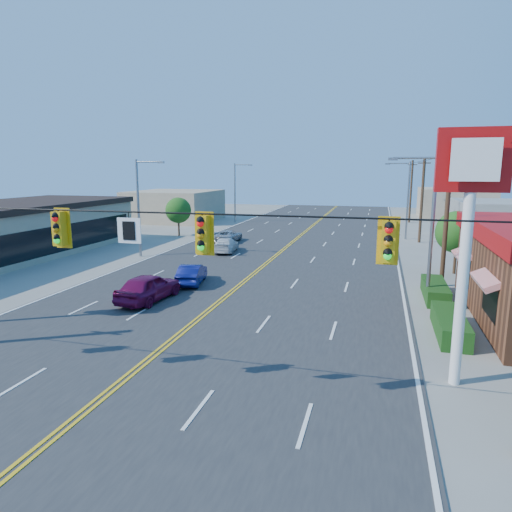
% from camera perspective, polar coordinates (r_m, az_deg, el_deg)
% --- Properties ---
extents(ground, '(160.00, 160.00, 0.00)m').
position_cam_1_polar(ground, '(16.12, -18.37, -16.39)').
color(ground, gray).
rests_on(ground, ground).
extents(road, '(20.00, 120.00, 0.06)m').
position_cam_1_polar(road, '(33.64, 0.64, -1.53)').
color(road, '#2D2D30').
rests_on(road, ground).
extents(signal_span, '(24.32, 0.34, 9.00)m').
position_cam_1_polar(signal_span, '(14.67, -19.89, 1.00)').
color(signal_span, '#47301E').
rests_on(signal_span, ground).
extents(kfc_pylon, '(2.20, 0.36, 8.50)m').
position_cam_1_polar(kfc_pylon, '(16.09, 25.10, 5.60)').
color(kfc_pylon, white).
rests_on(kfc_pylon, ground).
extents(streetlight_se, '(2.55, 0.25, 8.00)m').
position_cam_1_polar(streetlight_se, '(26.07, 20.76, 4.15)').
color(streetlight_se, gray).
rests_on(streetlight_se, ground).
extents(streetlight_ne, '(2.55, 0.25, 8.00)m').
position_cam_1_polar(streetlight_ne, '(49.95, 18.25, 7.17)').
color(streetlight_ne, gray).
rests_on(streetlight_ne, ground).
extents(streetlight_sw, '(2.55, 0.25, 8.00)m').
position_cam_1_polar(streetlight_sw, '(38.90, -14.25, 6.49)').
color(streetlight_sw, gray).
rests_on(streetlight_sw, ground).
extents(streetlight_nw, '(2.55, 0.25, 8.00)m').
position_cam_1_polar(streetlight_nw, '(62.83, -2.48, 8.33)').
color(streetlight_nw, gray).
rests_on(streetlight_nw, ground).
extents(utility_pole_near, '(0.28, 0.28, 8.40)m').
position_cam_1_polar(utility_pole_near, '(30.22, 22.69, 4.24)').
color(utility_pole_near, '#47301E').
rests_on(utility_pole_near, ground).
extents(utility_pole_mid, '(0.28, 0.28, 8.40)m').
position_cam_1_polar(utility_pole_mid, '(48.06, 20.02, 6.56)').
color(utility_pole_mid, '#47301E').
rests_on(utility_pole_mid, ground).
extents(utility_pole_far, '(0.28, 0.28, 8.40)m').
position_cam_1_polar(utility_pole_far, '(65.99, 18.80, 7.62)').
color(utility_pole_far, '#47301E').
rests_on(utility_pole_far, ground).
extents(tree_kfc_rear, '(2.94, 2.94, 4.41)m').
position_cam_1_polar(tree_kfc_rear, '(34.48, 23.86, 2.74)').
color(tree_kfc_rear, '#47301E').
rests_on(tree_kfc_rear, ground).
extents(tree_west, '(2.80, 2.80, 4.20)m').
position_cam_1_polar(tree_west, '(50.70, -9.69, 5.65)').
color(tree_west, '#47301E').
rests_on(tree_west, ground).
extents(bld_west_far, '(11.00, 12.00, 4.20)m').
position_cam_1_polar(bld_west_far, '(66.35, -10.10, 6.22)').
color(bld_west_far, tan).
rests_on(bld_west_far, ground).
extents(bld_east_far, '(10.00, 10.00, 4.40)m').
position_cam_1_polar(bld_east_far, '(74.75, 23.58, 6.06)').
color(bld_east_far, tan).
rests_on(bld_east_far, ground).
extents(car_magenta, '(2.23, 4.67, 1.54)m').
position_cam_1_polar(car_magenta, '(25.86, -13.27, -3.93)').
color(car_magenta, maroon).
rests_on(car_magenta, ground).
extents(car_blue, '(2.06, 4.00, 1.26)m').
position_cam_1_polar(car_blue, '(29.24, -8.03, -2.33)').
color(car_blue, navy).
rests_on(car_blue, ground).
extents(car_white, '(2.30, 4.48, 1.24)m').
position_cam_1_polar(car_white, '(40.13, -3.79, 1.32)').
color(car_white, silver).
rests_on(car_white, ground).
extents(car_silver, '(1.99, 4.22, 1.17)m').
position_cam_1_polar(car_silver, '(45.85, -3.48, 2.47)').
color(car_silver, '#B0B1B5').
rests_on(car_silver, ground).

